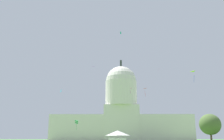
{
  "coord_description": "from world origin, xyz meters",
  "views": [
    {
      "loc": [
        -3.76,
        -35.71,
        2.38
      ],
      "look_at": [
        -5.26,
        88.69,
        35.0
      ],
      "focal_mm": 41.47,
      "sensor_mm": 36.0,
      "label": 1
    }
  ],
  "objects_px": {
    "kite_lime_mid": "(194,74)",
    "kite_magenta_mid": "(130,89)",
    "kite_red_mid": "(144,89)",
    "kite_cyan_mid": "(61,91)",
    "kite_green_low": "(77,122)",
    "capitol_building": "(121,112)",
    "kite_pink_high": "(158,69)",
    "tree_east_near": "(210,124)",
    "kite_violet_high": "(93,67)",
    "event_tent": "(118,137)",
    "kite_turquoise_high": "(121,33)"
  },
  "relations": [
    {
      "from": "tree_east_near",
      "to": "kite_cyan_mid",
      "type": "distance_m",
      "value": 75.05
    },
    {
      "from": "capitol_building",
      "to": "kite_cyan_mid",
      "type": "relative_size",
      "value": 86.9
    },
    {
      "from": "capitol_building",
      "to": "kite_cyan_mid",
      "type": "height_order",
      "value": "capitol_building"
    },
    {
      "from": "kite_lime_mid",
      "to": "kite_magenta_mid",
      "type": "distance_m",
      "value": 51.76
    },
    {
      "from": "kite_green_low",
      "to": "kite_cyan_mid",
      "type": "xyz_separation_m",
      "value": [
        -12.41,
        24.02,
        17.59
      ]
    },
    {
      "from": "tree_east_near",
      "to": "kite_red_mid",
      "type": "height_order",
      "value": "kite_red_mid"
    },
    {
      "from": "kite_pink_high",
      "to": "kite_red_mid",
      "type": "bearing_deg",
      "value": 32.45
    },
    {
      "from": "event_tent",
      "to": "tree_east_near",
      "type": "relative_size",
      "value": 0.55
    },
    {
      "from": "kite_lime_mid",
      "to": "kite_cyan_mid",
      "type": "relative_size",
      "value": 2.21
    },
    {
      "from": "kite_cyan_mid",
      "to": "kite_pink_high",
      "type": "bearing_deg",
      "value": 139.13
    },
    {
      "from": "kite_violet_high",
      "to": "event_tent",
      "type": "bearing_deg",
      "value": 63.09
    },
    {
      "from": "kite_red_mid",
      "to": "kite_green_low",
      "type": "distance_m",
      "value": 33.28
    },
    {
      "from": "kite_violet_high",
      "to": "kite_cyan_mid",
      "type": "relative_size",
      "value": 1.02
    },
    {
      "from": "kite_red_mid",
      "to": "kite_cyan_mid",
      "type": "xyz_separation_m",
      "value": [
        -42.0,
        20.02,
        2.91
      ]
    },
    {
      "from": "kite_magenta_mid",
      "to": "kite_red_mid",
      "type": "bearing_deg",
      "value": 21.47
    },
    {
      "from": "tree_east_near",
      "to": "kite_pink_high",
      "type": "xyz_separation_m",
      "value": [
        -4.65,
        89.96,
        47.54
      ]
    },
    {
      "from": "kite_pink_high",
      "to": "kite_violet_high",
      "type": "height_order",
      "value": "kite_pink_high"
    },
    {
      "from": "kite_lime_mid",
      "to": "kite_magenta_mid",
      "type": "xyz_separation_m",
      "value": [
        -16.54,
        48.85,
        4.29
      ]
    },
    {
      "from": "capitol_building",
      "to": "kite_pink_high",
      "type": "bearing_deg",
      "value": -40.67
    },
    {
      "from": "event_tent",
      "to": "kite_turquoise_high",
      "type": "xyz_separation_m",
      "value": [
        1.76,
        12.54,
        46.7
      ]
    },
    {
      "from": "kite_pink_high",
      "to": "kite_lime_mid",
      "type": "relative_size",
      "value": 0.84
    },
    {
      "from": "kite_turquoise_high",
      "to": "kite_pink_high",
      "type": "bearing_deg",
      "value": -33.45
    },
    {
      "from": "kite_turquoise_high",
      "to": "kite_red_mid",
      "type": "distance_m",
      "value": 28.09
    },
    {
      "from": "tree_east_near",
      "to": "kite_pink_high",
      "type": "relative_size",
      "value": 4.89
    },
    {
      "from": "tree_east_near",
      "to": "event_tent",
      "type": "bearing_deg",
      "value": -165.23
    },
    {
      "from": "kite_pink_high",
      "to": "kite_violet_high",
      "type": "xyz_separation_m",
      "value": [
        -49.24,
        -29.69,
        -6.39
      ]
    },
    {
      "from": "kite_lime_mid",
      "to": "capitol_building",
      "type": "bearing_deg",
      "value": -38.95
    },
    {
      "from": "capitol_building",
      "to": "kite_green_low",
      "type": "bearing_deg",
      "value": -100.91
    },
    {
      "from": "event_tent",
      "to": "kite_lime_mid",
      "type": "bearing_deg",
      "value": -40.45
    },
    {
      "from": "kite_pink_high",
      "to": "kite_lime_mid",
      "type": "bearing_deg",
      "value": 41.66
    },
    {
      "from": "kite_green_low",
      "to": "kite_cyan_mid",
      "type": "distance_m",
      "value": 32.26
    },
    {
      "from": "kite_pink_high",
      "to": "kite_magenta_mid",
      "type": "distance_m",
      "value": 84.18
    },
    {
      "from": "capitol_building",
      "to": "kite_lime_mid",
      "type": "distance_m",
      "value": 148.78
    },
    {
      "from": "kite_turquoise_high",
      "to": "kite_green_low",
      "type": "height_order",
      "value": "kite_turquoise_high"
    },
    {
      "from": "capitol_building",
      "to": "kite_red_mid",
      "type": "distance_m",
      "value": 108.55
    },
    {
      "from": "tree_east_near",
      "to": "kite_cyan_mid",
      "type": "relative_size",
      "value": 9.07
    },
    {
      "from": "capitol_building",
      "to": "kite_cyan_mid",
      "type": "bearing_deg",
      "value": -111.09
    },
    {
      "from": "kite_green_low",
      "to": "kite_violet_high",
      "type": "bearing_deg",
      "value": -146.61
    },
    {
      "from": "tree_east_near",
      "to": "capitol_building",
      "type": "bearing_deg",
      "value": 106.31
    },
    {
      "from": "kite_magenta_mid",
      "to": "kite_green_low",
      "type": "xyz_separation_m",
      "value": [
        -23.48,
        -13.49,
        -16.47
      ]
    },
    {
      "from": "kite_violet_high",
      "to": "kite_green_low",
      "type": "bearing_deg",
      "value": 49.0
    },
    {
      "from": "kite_violet_high",
      "to": "tree_east_near",
      "type": "bearing_deg",
      "value": 92.13
    },
    {
      "from": "kite_magenta_mid",
      "to": "kite_violet_high",
      "type": "relative_size",
      "value": 1.59
    },
    {
      "from": "kite_red_mid",
      "to": "kite_cyan_mid",
      "type": "bearing_deg",
      "value": -162.71
    },
    {
      "from": "kite_red_mid",
      "to": "kite_cyan_mid",
      "type": "relative_size",
      "value": 2.49
    },
    {
      "from": "capitol_building",
      "to": "kite_pink_high",
      "type": "distance_m",
      "value": 49.52
    },
    {
      "from": "kite_turquoise_high",
      "to": "kite_red_mid",
      "type": "xyz_separation_m",
      "value": [
        10.58,
        4.05,
        -25.7
      ]
    },
    {
      "from": "kite_cyan_mid",
      "to": "kite_red_mid",
      "type": "bearing_deg",
      "value": 68.47
    },
    {
      "from": "kite_lime_mid",
      "to": "kite_red_mid",
      "type": "xyz_separation_m",
      "value": [
        -10.42,
        39.36,
        2.5
      ]
    },
    {
      "from": "kite_lime_mid",
      "to": "kite_violet_high",
      "type": "relative_size",
      "value": 2.17
    }
  ]
}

